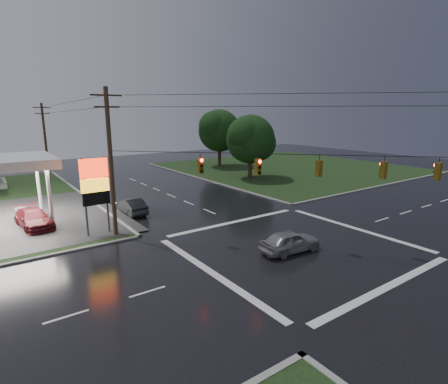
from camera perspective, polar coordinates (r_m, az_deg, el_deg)
ground at (r=25.33m, az=11.43°, el=-8.73°), size 120.00×120.00×0.00m
grass_ne at (r=61.05m, az=10.58°, el=3.96°), size 36.00×36.00×0.08m
pylon_sign at (r=27.85m, az=-20.33°, el=1.28°), size 2.00×0.35×6.00m
utility_pole_nw at (r=26.90m, az=-18.00°, el=4.77°), size 2.20×0.32×11.00m
utility_pole_n at (r=54.68m, az=-27.14°, el=7.51°), size 2.20×0.32×10.50m
traffic_signals at (r=23.76m, az=12.18°, el=5.97°), size 26.87×26.87×1.47m
tree_ne_near at (r=49.49m, az=4.47°, el=8.56°), size 7.99×6.80×8.98m
tree_ne_far at (r=60.82m, az=-0.63°, el=9.96°), size 8.46×7.20×9.80m
car_north at (r=33.64m, az=-14.85°, el=-2.19°), size 1.58×4.47×1.47m
car_crossing at (r=24.16m, az=10.72°, el=-7.90°), size 4.47×2.09×1.48m
car_pump at (r=32.57m, az=-28.62°, el=-3.81°), size 2.75×5.45×1.52m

